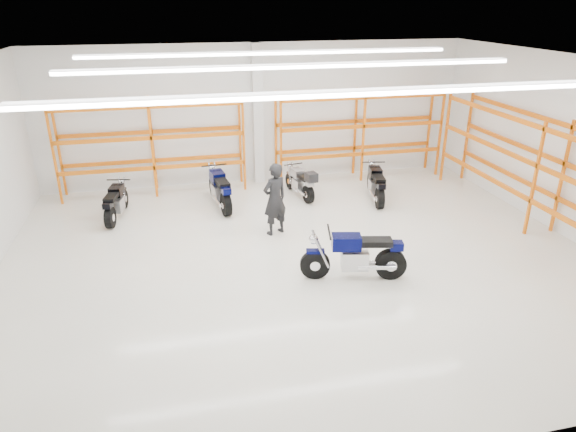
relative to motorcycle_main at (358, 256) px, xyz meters
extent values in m
plane|color=silver|center=(-0.95, 1.21, -0.54)|extent=(14.00, 14.00, 0.00)
cube|color=white|center=(-0.95, 7.21, 1.71)|extent=(14.00, 0.02, 4.50)
cube|color=white|center=(-0.95, -4.79, 1.71)|extent=(14.00, 0.02, 4.50)
cube|color=white|center=(6.05, 1.21, 1.71)|extent=(0.02, 12.00, 4.50)
cube|color=white|center=(-0.95, 1.21, 3.96)|extent=(14.00, 12.00, 0.02)
cube|color=white|center=(-0.95, -1.79, 3.86)|extent=(10.00, 0.22, 0.10)
cube|color=white|center=(-0.95, 1.71, 3.86)|extent=(10.00, 0.22, 0.10)
cube|color=white|center=(-0.95, 4.71, 3.86)|extent=(10.00, 0.22, 0.10)
cylinder|color=black|center=(-0.92, 0.21, -0.21)|extent=(0.68, 0.28, 0.67)
cylinder|color=black|center=(0.70, -0.16, -0.20)|extent=(0.72, 0.35, 0.69)
cylinder|color=silver|center=(-0.92, 0.21, -0.21)|extent=(0.25, 0.20, 0.22)
cylinder|color=silver|center=(0.70, -0.16, -0.20)|extent=(0.29, 0.27, 0.24)
cube|color=#040636|center=(-0.92, 0.21, 0.13)|extent=(0.43, 0.25, 0.07)
cube|color=#B7B7BC|center=(-0.08, 0.02, -0.07)|extent=(0.65, 0.52, 0.42)
cube|color=#A5A5AA|center=(0.34, -0.07, -0.18)|extent=(0.79, 0.30, 0.09)
cube|color=#040636|center=(-0.27, 0.07, 0.35)|extent=(0.69, 0.51, 0.31)
cube|color=black|center=(0.34, -0.07, 0.35)|extent=(0.79, 0.49, 0.13)
cube|color=#040636|center=(0.79, -0.18, 0.26)|extent=(0.34, 0.30, 0.18)
cylinder|color=black|center=(-0.64, 0.15, 0.59)|extent=(0.21, 0.77, 0.04)
sphere|color=silver|center=(-0.96, 0.22, 0.42)|extent=(0.21, 0.21, 0.21)
cylinder|color=silver|center=(0.34, -0.26, -0.18)|extent=(0.83, 0.28, 0.10)
cylinder|color=black|center=(-5.29, 5.50, -0.25)|extent=(0.22, 0.58, 0.57)
cylinder|color=black|center=(-5.56, 4.10, -0.24)|extent=(0.28, 0.61, 0.59)
cylinder|color=silver|center=(-5.29, 5.50, -0.25)|extent=(0.17, 0.21, 0.19)
cylinder|color=silver|center=(-5.56, 4.10, -0.24)|extent=(0.23, 0.24, 0.21)
cube|color=black|center=(-5.29, 5.50, 0.03)|extent=(0.21, 0.36, 0.06)
cube|color=#B7B7BC|center=(-5.43, 4.77, -0.14)|extent=(0.43, 0.55, 0.36)
cube|color=#A5A5AA|center=(-5.49, 4.41, -0.24)|extent=(0.24, 0.68, 0.08)
cube|color=black|center=(-5.39, 4.94, 0.22)|extent=(0.42, 0.58, 0.27)
cube|color=black|center=(-5.49, 4.41, 0.22)|extent=(0.40, 0.67, 0.11)
cube|color=black|center=(-5.57, 4.02, 0.15)|extent=(0.25, 0.28, 0.15)
cylinder|color=black|center=(-5.33, 5.26, 0.43)|extent=(0.66, 0.16, 0.03)
sphere|color=silver|center=(-5.28, 5.54, 0.28)|extent=(0.18, 0.18, 0.18)
cylinder|color=silver|center=(-5.65, 4.41, -0.24)|extent=(0.22, 0.72, 0.09)
cylinder|color=black|center=(-2.61, 5.86, -0.21)|extent=(0.21, 0.66, 0.65)
cylinder|color=black|center=(-2.40, 4.25, -0.20)|extent=(0.28, 0.69, 0.67)
cylinder|color=silver|center=(-2.61, 5.86, -0.21)|extent=(0.18, 0.23, 0.22)
cylinder|color=silver|center=(-2.40, 4.25, -0.20)|extent=(0.25, 0.26, 0.24)
cube|color=#050942|center=(-2.61, 5.86, 0.11)|extent=(0.21, 0.41, 0.07)
cube|color=#B7B7BC|center=(-2.50, 5.02, -0.08)|extent=(0.46, 0.61, 0.41)
cube|color=#A5A5AA|center=(-2.45, 4.61, -0.19)|extent=(0.23, 0.77, 0.09)
cube|color=#050942|center=(-2.53, 5.22, 0.33)|extent=(0.44, 0.65, 0.30)
cube|color=black|center=(-2.45, 4.61, 0.33)|extent=(0.41, 0.75, 0.13)
cube|color=#050942|center=(-2.39, 4.16, 0.24)|extent=(0.27, 0.31, 0.17)
cylinder|color=black|center=(-2.57, 5.58, 0.57)|extent=(0.76, 0.14, 0.04)
sphere|color=silver|center=(-2.61, 5.91, 0.39)|extent=(0.21, 0.21, 0.21)
cylinder|color=silver|center=(-2.62, 4.55, -0.19)|extent=(0.20, 0.82, 0.10)
cylinder|color=black|center=(-0.11, 5.99, -0.27)|extent=(0.21, 0.55, 0.54)
cylinder|color=black|center=(0.14, 4.67, -0.26)|extent=(0.26, 0.57, 0.55)
cylinder|color=silver|center=(-0.11, 5.99, -0.27)|extent=(0.16, 0.20, 0.18)
cylinder|color=silver|center=(0.14, 4.67, -0.26)|extent=(0.21, 0.23, 0.20)
cube|color=#9E9EA4|center=(-0.11, 5.99, 0.00)|extent=(0.19, 0.34, 0.05)
cube|color=#B7B7BC|center=(0.02, 5.30, -0.16)|extent=(0.40, 0.52, 0.34)
cube|color=#A5A5AA|center=(0.09, 4.97, -0.25)|extent=(0.22, 0.63, 0.07)
cube|color=#9E9EA4|center=(-0.01, 5.46, 0.18)|extent=(0.39, 0.55, 0.25)
cube|color=black|center=(0.09, 4.97, 0.18)|extent=(0.37, 0.63, 0.11)
cube|color=#9E9EA4|center=(0.16, 4.60, 0.10)|extent=(0.24, 0.27, 0.14)
cylinder|color=black|center=(-0.07, 5.76, 0.37)|extent=(0.62, 0.15, 0.03)
sphere|color=silver|center=(-0.12, 6.02, 0.23)|extent=(0.17, 0.17, 0.17)
cylinder|color=silver|center=(-0.05, 4.91, -0.25)|extent=(0.21, 0.67, 0.08)
cube|color=black|center=(0.18, 4.50, 0.34)|extent=(0.36, 0.39, 0.27)
cylinder|color=black|center=(2.39, 5.26, -0.23)|extent=(0.24, 0.62, 0.61)
cylinder|color=black|center=(2.08, 3.76, -0.22)|extent=(0.31, 0.66, 0.63)
cylinder|color=silver|center=(2.39, 5.26, -0.23)|extent=(0.18, 0.23, 0.20)
cylinder|color=silver|center=(2.08, 3.76, -0.22)|extent=(0.24, 0.26, 0.22)
cube|color=black|center=(2.39, 5.26, 0.07)|extent=(0.22, 0.39, 0.06)
cube|color=#B7B7BC|center=(2.23, 4.48, -0.11)|extent=(0.47, 0.59, 0.39)
cube|color=#A5A5AA|center=(2.15, 4.10, -0.21)|extent=(0.26, 0.72, 0.08)
cube|color=black|center=(2.26, 4.66, 0.28)|extent=(0.45, 0.63, 0.29)
cube|color=black|center=(2.15, 4.10, 0.28)|extent=(0.43, 0.72, 0.12)
cube|color=black|center=(2.06, 3.68, 0.19)|extent=(0.27, 0.30, 0.16)
cylinder|color=black|center=(2.33, 5.00, 0.50)|extent=(0.71, 0.18, 0.04)
sphere|color=silver|center=(2.39, 5.30, 0.34)|extent=(0.19, 0.19, 0.19)
cylinder|color=silver|center=(1.98, 4.10, -0.21)|extent=(0.24, 0.77, 0.09)
imported|color=black|center=(-1.29, 2.74, 0.42)|extent=(0.83, 0.71, 1.93)
cube|color=white|center=(-0.95, 7.03, 1.71)|extent=(0.32, 0.32, 4.50)
cube|color=#D85116|center=(-7.15, 7.09, 0.96)|extent=(0.07, 0.07, 3.00)
cube|color=#D85116|center=(-7.15, 6.29, 0.96)|extent=(0.07, 0.07, 3.00)
cube|color=#D85116|center=(-4.35, 7.09, 0.96)|extent=(0.07, 0.07, 3.00)
cube|color=#D85116|center=(-4.35, 6.29, 0.96)|extent=(0.07, 0.07, 3.00)
cube|color=#D85116|center=(-1.55, 7.09, 0.96)|extent=(0.07, 0.07, 3.00)
cube|color=#D85116|center=(-1.55, 6.29, 0.96)|extent=(0.07, 0.07, 3.00)
cube|color=#D85116|center=(-4.35, 7.09, 0.40)|extent=(5.60, 0.07, 0.12)
cube|color=#D85116|center=(-4.35, 6.29, 0.40)|extent=(5.60, 0.07, 0.12)
cube|color=#D85116|center=(-4.35, 7.09, 1.34)|extent=(5.60, 0.07, 0.12)
cube|color=#D85116|center=(-4.35, 6.29, 1.34)|extent=(5.60, 0.07, 0.12)
cube|color=#D85116|center=(-4.35, 7.09, 2.27)|extent=(5.60, 0.07, 0.12)
cube|color=#D85116|center=(-4.35, 6.29, 2.27)|extent=(5.60, 0.07, 0.12)
cube|color=#D85116|center=(-0.35, 7.09, 0.96)|extent=(0.07, 0.07, 3.00)
cube|color=#D85116|center=(-0.35, 6.29, 0.96)|extent=(0.07, 0.07, 3.00)
cube|color=#D85116|center=(2.45, 7.09, 0.96)|extent=(0.07, 0.07, 3.00)
cube|color=#D85116|center=(2.45, 6.29, 0.96)|extent=(0.07, 0.07, 3.00)
cube|color=#D85116|center=(5.25, 7.09, 0.96)|extent=(0.07, 0.07, 3.00)
cube|color=#D85116|center=(5.25, 6.29, 0.96)|extent=(0.07, 0.07, 3.00)
cube|color=#D85116|center=(2.45, 7.09, 0.40)|extent=(5.60, 0.07, 0.12)
cube|color=#D85116|center=(2.45, 6.29, 0.40)|extent=(5.60, 0.07, 0.12)
cube|color=#D85116|center=(2.45, 7.09, 1.34)|extent=(5.60, 0.07, 0.12)
cube|color=#D85116|center=(2.45, 6.29, 1.34)|extent=(5.60, 0.07, 0.12)
cube|color=#D85116|center=(2.45, 7.09, 2.27)|extent=(5.60, 0.07, 0.12)
cube|color=#D85116|center=(2.45, 6.29, 2.27)|extent=(5.60, 0.07, 0.12)
cube|color=#D85116|center=(5.93, 1.21, 0.96)|extent=(0.07, 0.07, 3.00)
cube|color=#D85116|center=(5.13, 1.21, 0.96)|extent=(0.07, 0.07, 3.00)
cube|color=#D85116|center=(5.93, 5.71, 0.96)|extent=(0.07, 0.07, 3.00)
cube|color=#D85116|center=(5.13, 5.71, 0.96)|extent=(0.07, 0.07, 3.00)
cube|color=#D85116|center=(5.93, 1.21, 0.40)|extent=(0.07, 9.00, 0.12)
cube|color=#D85116|center=(5.13, 1.21, 0.40)|extent=(0.07, 9.00, 0.12)
cube|color=#D85116|center=(5.93, 1.21, 1.34)|extent=(0.07, 9.00, 0.12)
cube|color=#D85116|center=(5.13, 1.21, 1.34)|extent=(0.07, 9.00, 0.12)
cube|color=#D85116|center=(5.93, 1.21, 2.27)|extent=(0.07, 9.00, 0.12)
cube|color=#D85116|center=(5.13, 1.21, 2.27)|extent=(0.07, 9.00, 0.12)
camera|label=1|loc=(-3.77, -9.37, 5.19)|focal=32.00mm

